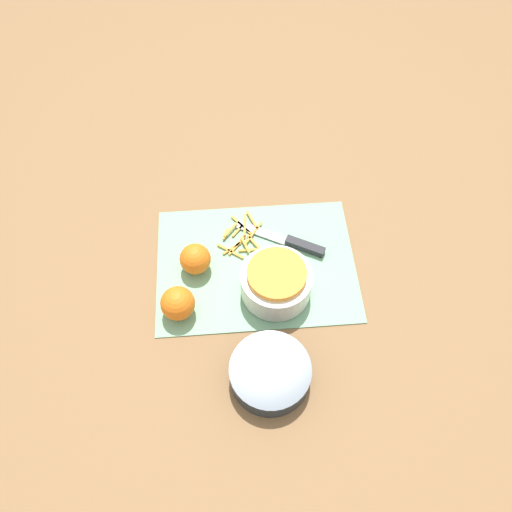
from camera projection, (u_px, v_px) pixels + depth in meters
ground_plane at (256, 265)px, 1.12m from camera, size 4.00×4.00×0.00m
cutting_board at (256, 264)px, 1.12m from camera, size 0.44×0.32×0.01m
bowl_speckled at (276, 282)px, 1.05m from camera, size 0.15×0.15×0.08m
bowl_dark at (270, 373)px, 0.96m from camera, size 0.16×0.16×0.05m
knife at (295, 243)px, 1.14m from camera, size 0.20×0.12×0.02m
orange_left at (195, 259)px, 1.08m from camera, size 0.07×0.07×0.07m
orange_right at (178, 303)px, 1.02m from camera, size 0.07×0.07×0.07m
peel_pile at (242, 237)px, 1.15m from camera, size 0.11×0.13×0.01m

